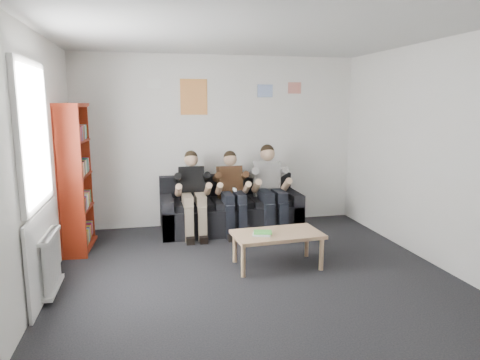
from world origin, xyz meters
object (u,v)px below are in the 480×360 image
(coffee_table, at_px, (277,237))
(person_left, at_px, (193,194))
(bookshelf, at_px, (76,178))
(sofa, at_px, (230,211))
(person_middle, at_px, (232,193))
(person_right, at_px, (270,189))

(coffee_table, distance_m, person_left, 1.71)
(bookshelf, relative_size, coffee_table, 1.86)
(sofa, bearing_deg, person_middle, -90.00)
(coffee_table, relative_size, person_left, 0.84)
(sofa, bearing_deg, coffee_table, -81.17)
(person_middle, distance_m, person_right, 0.59)
(coffee_table, xyz_separation_m, person_middle, (-0.26, 1.46, 0.25))
(sofa, distance_m, person_middle, 0.38)
(person_left, distance_m, person_right, 1.19)
(person_middle, bearing_deg, bookshelf, -176.28)
(sofa, xyz_separation_m, person_right, (0.59, -0.20, 0.36))
(person_left, bearing_deg, person_middle, 1.54)
(bookshelf, height_order, person_middle, bookshelf)
(bookshelf, bearing_deg, coffee_table, -22.45)
(bookshelf, height_order, person_right, bookshelf)
(bookshelf, distance_m, coffee_table, 2.77)
(person_middle, bearing_deg, sofa, 86.86)
(person_left, height_order, person_middle, person_left)
(person_middle, bearing_deg, person_right, -3.57)
(coffee_table, height_order, person_left, person_left)
(bookshelf, relative_size, person_left, 1.55)
(person_left, relative_size, person_right, 0.95)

